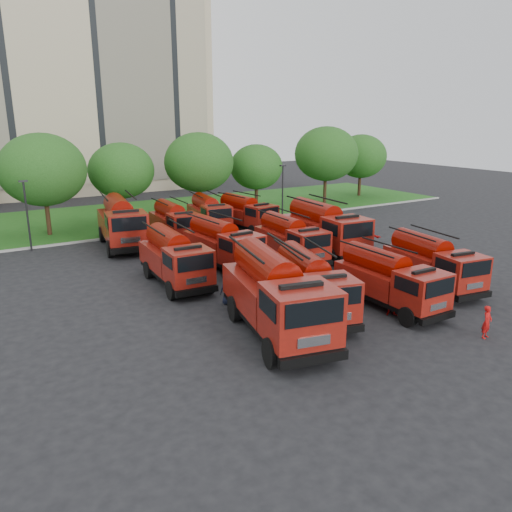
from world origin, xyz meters
The scene contains 30 objects.
ground centered at (0.00, 0.00, 0.00)m, with size 140.00×140.00×0.00m, color black.
lawn centered at (0.00, 26.00, 0.06)m, with size 70.00×16.00×0.12m, color #175216.
curb centered at (0.00, 17.90, 0.07)m, with size 70.00×0.30×0.14m, color gray.
apartment_building centered at (2.00, 47.94, 12.50)m, with size 30.00×14.18×25.00m.
tree_2 centered at (-8.00, 21.50, 5.35)m, with size 6.72×6.72×8.22m.
tree_3 centered at (-1.00, 24.00, 4.68)m, with size 5.88×5.88×7.19m.
tree_4 centered at (6.00, 22.50, 5.22)m, with size 6.55×6.55×8.01m.
tree_5 centered at (13.00, 23.50, 4.35)m, with size 5.46×5.46×6.68m.
tree_6 centered at (21.00, 22.00, 5.49)m, with size 6.89×6.89×8.42m.
tree_7 centered at (28.00, 24.00, 4.82)m, with size 6.05×6.05×7.39m.
lamp_post_0 centered at (-10.00, 17.20, 2.90)m, with size 0.60×0.25×5.11m.
lamp_post_1 centered at (12.00, 17.20, 2.90)m, with size 0.60×0.25×5.11m.
fire_truck_0 centered at (-2.87, -3.93, 1.83)m, with size 4.39×8.38×3.64m.
fire_truck_1 centered at (-0.17, -2.93, 1.53)m, with size 3.99×7.06×3.05m.
fire_truck_2 centered at (3.81, -4.23, 1.45)m, with size 2.42×6.38×2.88m.
fire_truck_3 centered at (8.13, -3.32, 1.47)m, with size 3.16×6.68×2.92m.
fire_truck_4 centered at (-3.96, 4.92, 1.55)m, with size 2.78×6.90×3.09m.
fire_truck_5 centered at (-0.05, 6.42, 1.53)m, with size 2.83×6.84×3.05m.
fire_truck_6 centered at (4.53, 5.38, 1.49)m, with size 2.71×6.62×2.95m.
fire_truck_7 centered at (7.70, 5.73, 1.79)m, with size 3.43×8.03×3.56m.
fire_truck_8 centered at (-3.91, 15.13, 1.80)m, with size 3.84×8.17×3.58m.
fire_truck_9 centered at (0.19, 14.96, 1.46)m, with size 2.54×6.44×2.89m.
fire_truck_10 centered at (4.04, 16.68, 1.46)m, with size 3.12×6.63×2.90m.
fire_truck_11 centered at (6.71, 14.99, 1.46)m, with size 2.90×6.60×2.91m.
firefighter_0 centered at (4.77, -9.13, 0.00)m, with size 0.54×0.39×1.48m, color #B30E0D.
firefighter_1 centered at (3.23, -5.22, 0.00)m, with size 0.72×0.39×1.48m, color #B30E0D.
firefighter_2 centered at (9.90, -3.37, 0.00)m, with size 1.01×0.57×1.72m, color black.
firefighter_3 centered at (9.32, -2.02, 0.00)m, with size 1.23×0.64×1.91m, color black.
firefighter_4 centered at (-2.93, 0.43, 0.00)m, with size 0.76×0.50×1.55m, color black.
firefighter_5 centered at (11.07, 4.58, 0.00)m, with size 1.62×0.70×1.74m, color #B30E0D.
Camera 1 is at (-14.38, -21.04, 9.38)m, focal length 35.00 mm.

